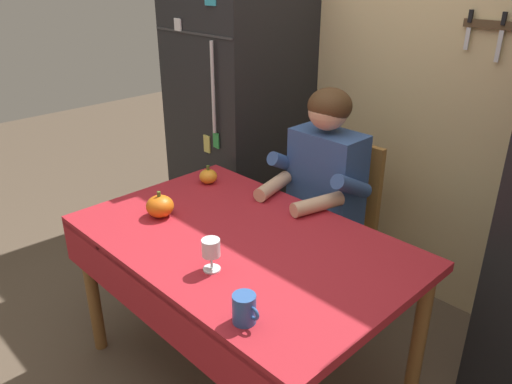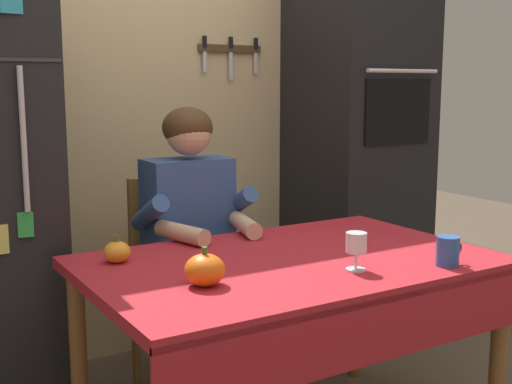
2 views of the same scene
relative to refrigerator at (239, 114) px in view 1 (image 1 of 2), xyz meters
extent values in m
cube|color=#D1B784|center=(1.00, 0.39, 0.40)|extent=(3.70, 0.10, 2.60)
cube|color=#4C3823|center=(1.38, 0.33, 0.62)|extent=(0.36, 0.02, 0.04)
cube|color=silver|center=(1.23, 0.32, 0.55)|extent=(0.02, 0.01, 0.10)
cube|color=black|center=(1.23, 0.32, 0.65)|extent=(0.02, 0.01, 0.06)
cube|color=silver|center=(1.38, 0.32, 0.53)|extent=(0.02, 0.01, 0.14)
cube|color=black|center=(1.38, 0.32, 0.65)|extent=(0.02, 0.01, 0.06)
cube|color=black|center=(0.00, 0.00, 0.00)|extent=(0.68, 0.68, 1.80)
cylinder|color=silver|center=(0.19, -0.36, 0.25)|extent=(0.02, 0.02, 0.50)
cube|color=#333335|center=(0.00, -0.34, 0.52)|extent=(0.67, 0.01, 0.01)
cube|color=teal|center=(0.17, -0.35, 0.70)|extent=(0.08, 0.02, 0.05)
cube|color=#E5D666|center=(0.10, -0.35, -0.09)|extent=(0.05, 0.01, 0.10)
cube|color=green|center=(0.18, -0.35, -0.05)|extent=(0.05, 0.01, 0.09)
cube|color=silver|center=(-0.12, -0.35, 0.55)|extent=(0.06, 0.01, 0.07)
cylinder|color=brown|center=(0.31, -1.25, -0.55)|extent=(0.06, 0.06, 0.70)
cylinder|color=brown|center=(0.31, -0.47, -0.55)|extent=(0.06, 0.06, 0.70)
cylinder|color=brown|center=(1.59, -0.47, -0.55)|extent=(0.06, 0.06, 0.70)
cube|color=#A81E28|center=(0.95, -0.86, -0.18)|extent=(1.40, 0.90, 0.04)
cube|color=#A81E28|center=(0.95, -1.30, -0.28)|extent=(1.40, 0.01, 0.20)
cube|color=#9E6B33|center=(0.87, -0.17, -0.47)|extent=(0.40, 0.40, 0.04)
cube|color=#9E6B33|center=(0.87, 0.01, -0.21)|extent=(0.36, 0.04, 0.48)
cylinder|color=#9E6B33|center=(0.70, -0.34, -0.69)|extent=(0.04, 0.04, 0.41)
cylinder|color=#9E6B33|center=(0.70, 0.00, -0.69)|extent=(0.04, 0.04, 0.41)
cylinder|color=#9E6B33|center=(1.04, -0.34, -0.69)|extent=(0.04, 0.04, 0.41)
cylinder|color=#9E6B33|center=(1.04, 0.00, -0.69)|extent=(0.04, 0.04, 0.41)
cube|color=#38384C|center=(0.77, -0.55, -0.86)|extent=(0.10, 0.22, 0.08)
cube|color=#38384C|center=(0.97, -0.55, -0.86)|extent=(0.10, 0.22, 0.08)
cylinder|color=#38384C|center=(0.77, -0.49, -0.67)|extent=(0.09, 0.09, 0.38)
cylinder|color=#38384C|center=(0.97, -0.49, -0.67)|extent=(0.09, 0.09, 0.38)
cube|color=#38384C|center=(0.78, -0.33, -0.40)|extent=(0.12, 0.40, 0.11)
cube|color=#38384C|center=(0.96, -0.33, -0.40)|extent=(0.12, 0.40, 0.11)
cube|color=#33518E|center=(0.87, -0.21, -0.11)|extent=(0.36, 0.20, 0.48)
cylinder|color=#33518E|center=(0.67, -0.28, -0.07)|extent=(0.07, 0.26, 0.18)
cylinder|color=#33518E|center=(1.07, -0.28, -0.07)|extent=(0.07, 0.26, 0.18)
cylinder|color=#D8A884|center=(0.73, -0.45, -0.13)|extent=(0.13, 0.27, 0.07)
cylinder|color=#D8A884|center=(1.01, -0.45, -0.13)|extent=(0.13, 0.27, 0.07)
sphere|color=#D8A884|center=(0.87, -0.23, 0.24)|extent=(0.19, 0.19, 0.19)
ellipsoid|color=#472D19|center=(0.87, -0.22, 0.26)|extent=(0.21, 0.21, 0.17)
cylinder|color=#2D569E|center=(1.35, -1.21, -0.11)|extent=(0.08, 0.08, 0.10)
torus|color=#2D569E|center=(1.39, -1.21, -0.11)|extent=(0.05, 0.01, 0.05)
cylinder|color=white|center=(1.05, -1.10, -0.16)|extent=(0.07, 0.07, 0.01)
cylinder|color=white|center=(1.05, -1.10, -0.13)|extent=(0.01, 0.01, 0.06)
cylinder|color=white|center=(1.05, -1.10, -0.07)|extent=(0.07, 0.07, 0.06)
ellipsoid|color=orange|center=(0.42, -0.60, -0.12)|extent=(0.09, 0.09, 0.07)
cylinder|color=#4C6023|center=(0.42, -0.60, -0.08)|extent=(0.02, 0.02, 0.02)
ellipsoid|color=orange|center=(0.56, -0.99, -0.11)|extent=(0.12, 0.12, 0.10)
cylinder|color=#4C6023|center=(0.56, -0.99, -0.05)|extent=(0.02, 0.02, 0.02)
camera|label=1|loc=(2.28, -2.07, 0.88)|focal=35.28mm
camera|label=2|loc=(-0.31, -2.70, 0.44)|focal=46.39mm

